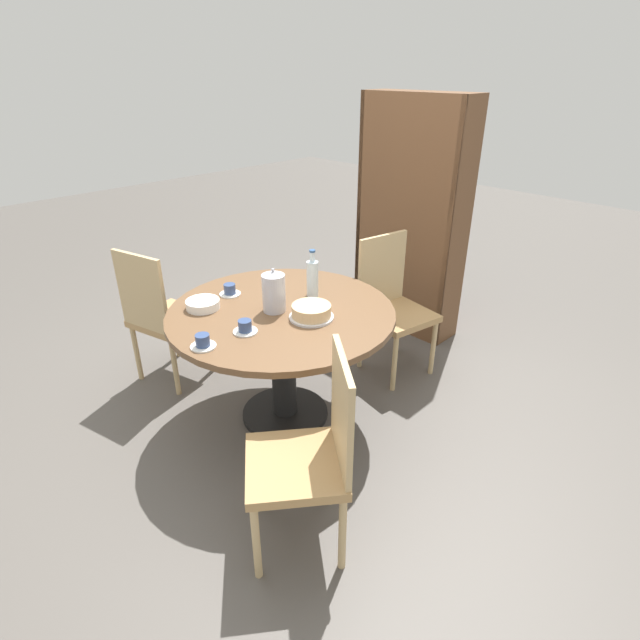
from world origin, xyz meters
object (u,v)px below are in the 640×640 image
at_px(chair_a, 311,452).
at_px(bookshelf, 410,225).
at_px(chair_b, 392,303).
at_px(chair_c, 162,314).
at_px(coffee_pot, 274,292).
at_px(cup_b, 203,342).
at_px(cake_main, 311,312).
at_px(cup_c, 230,290).
at_px(cup_a, 245,327).
at_px(water_bottle, 312,277).

distance_m(chair_a, bookshelf, 2.29).
bearing_deg(bookshelf, chair_b, 118.32).
relative_size(chair_c, coffee_pot, 3.76).
distance_m(bookshelf, cup_b, 2.08).
xyz_separation_m(cake_main, cup_c, (-0.57, -0.13, -0.01)).
bearing_deg(cup_a, bookshelf, 99.16).
bearing_deg(cup_a, water_bottle, 98.37).
height_order(chair_a, coffee_pot, coffee_pot).
height_order(cake_main, cup_c, cake_main).
bearing_deg(bookshelf, chair_c, 70.46).
distance_m(chair_a, coffee_pot, 0.99).
distance_m(bookshelf, cup_c, 1.61).
relative_size(water_bottle, cake_main, 1.17).
bearing_deg(chair_c, coffee_pot, -177.09).
bearing_deg(cake_main, bookshelf, 105.91).
relative_size(cake_main, cup_a, 1.92).
bearing_deg(bookshelf, cake_main, 105.91).
distance_m(chair_c, cake_main, 1.15).
xyz_separation_m(coffee_pot, cup_c, (-0.35, -0.05, -0.09)).
distance_m(bookshelf, water_bottle, 1.28).
height_order(chair_b, cup_a, chair_b).
relative_size(chair_b, water_bottle, 3.34).
xyz_separation_m(water_bottle, cup_a, (0.08, -0.57, -0.09)).
relative_size(water_bottle, cup_b, 2.24).
bearing_deg(cake_main, coffee_pot, -159.14).
bearing_deg(chair_b, cup_b, -171.79).
distance_m(chair_b, chair_c, 1.55).
height_order(chair_c, cup_a, chair_c).
distance_m(chair_b, cup_a, 1.24).
bearing_deg(water_bottle, chair_a, -44.75).
bearing_deg(coffee_pot, bookshelf, 97.56).
bearing_deg(chair_b, chair_c, 151.61).
relative_size(chair_a, chair_b, 1.00).
height_order(chair_a, cup_c, chair_a).
height_order(chair_a, chair_b, same).
xyz_separation_m(coffee_pot, cup_b, (0.06, -0.51, -0.09)).
bearing_deg(water_bottle, cake_main, -45.52).
height_order(water_bottle, cup_a, water_bottle).
bearing_deg(chair_a, chair_c, -149.61).
xyz_separation_m(chair_a, chair_c, (-1.64, 0.22, 0.00)).
bearing_deg(water_bottle, bookshelf, 99.52).
bearing_deg(cake_main, water_bottle, 134.48).
bearing_deg(cup_c, chair_b, 64.31).
bearing_deg(chair_c, chair_b, -143.07).
xyz_separation_m(chair_a, bookshelf, (-0.99, 2.03, 0.36)).
relative_size(coffee_pot, water_bottle, 0.89).
bearing_deg(chair_b, cup_c, 164.80).
height_order(bookshelf, cup_c, bookshelf).
relative_size(chair_c, cup_b, 7.48).
bearing_deg(cup_b, coffee_pot, 97.12).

